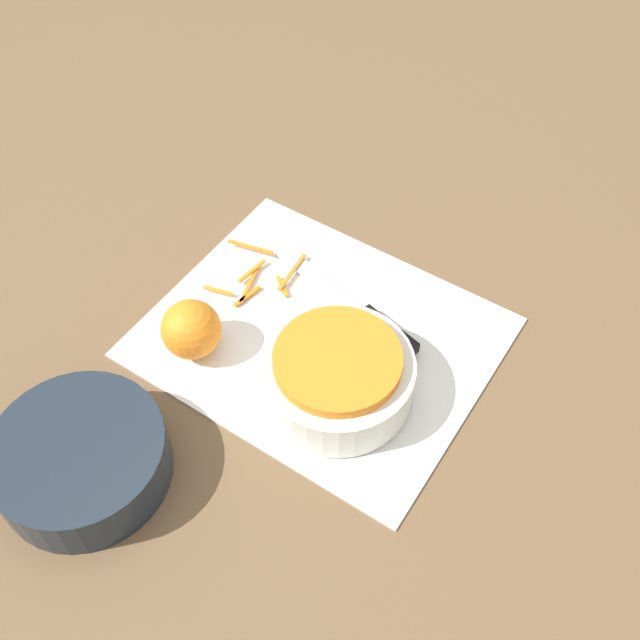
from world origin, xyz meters
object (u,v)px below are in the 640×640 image
Objects in this scene: bowl_speckled at (337,375)px; knife at (369,317)px; orange_left at (191,329)px; bowl_dark at (82,459)px.

knife is at bearing -78.35° from bowl_speckled.
bowl_speckled is 0.12m from knife.
knife is at bearing -135.43° from orange_left.
bowl_speckled is 0.18m from orange_left.
bowl_dark is at bearing 53.84° from bowl_speckled.
orange_left is at bearing -87.94° from bowl_dark.
orange_left is at bearing 13.22° from bowl_speckled.
orange_left is (0.16, 0.15, 0.03)m from knife.
bowl_dark is 2.55× the size of orange_left.
bowl_dark is at bearing 92.06° from orange_left.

